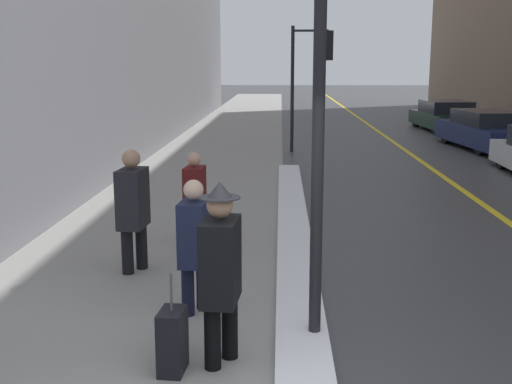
# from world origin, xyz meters

# --- Properties ---
(sidewalk_slab) EXTENTS (4.00, 80.00, 0.01)m
(sidewalk_slab) POSITION_xyz_m (-2.00, 15.00, 0.01)
(sidewalk_slab) COLOR gray
(sidewalk_slab) RESTS_ON ground
(road_centre_stripe) EXTENTS (0.16, 80.00, 0.00)m
(road_centre_stripe) POSITION_xyz_m (4.00, 15.00, 0.00)
(road_centre_stripe) COLOR gold
(road_centre_stripe) RESTS_ON ground
(snow_bank_curb) EXTENTS (0.53, 13.16, 0.14)m
(snow_bank_curb) POSITION_xyz_m (0.16, 5.61, 0.07)
(snow_bank_curb) COLOR white
(snow_bank_curb) RESTS_ON ground
(lamp_post) EXTENTS (0.28, 0.28, 4.39)m
(lamp_post) POSITION_xyz_m (0.28, 1.48, 2.67)
(lamp_post) COLOR black
(lamp_post) RESTS_ON ground
(traffic_light_near) EXTENTS (1.31, 0.32, 3.92)m
(traffic_light_near) POSITION_xyz_m (0.96, 15.84, 2.83)
(traffic_light_near) COLOR black
(traffic_light_near) RESTS_ON ground
(pedestrian_in_fedora) EXTENTS (0.37, 0.76, 1.75)m
(pedestrian_in_fedora) POSITION_xyz_m (-0.61, 1.01, 0.95)
(pedestrian_in_fedora) COLOR black
(pedestrian_in_fedora) RESTS_ON ground
(pedestrian_trailing) EXTENTS (0.33, 0.52, 1.53)m
(pedestrian_trailing) POSITION_xyz_m (-1.02, 2.26, 0.85)
(pedestrian_trailing) COLOR black
(pedestrian_trailing) RESTS_ON ground
(pedestrian_with_shoulder_bag) EXTENTS (0.36, 0.76, 1.67)m
(pedestrian_with_shoulder_bag) POSITION_xyz_m (-2.03, 3.68, 0.93)
(pedestrian_with_shoulder_bag) COLOR black
(pedestrian_with_shoulder_bag) RESTS_ON ground
(pedestrian_in_glasses) EXTENTS (0.31, 0.49, 1.46)m
(pedestrian_in_glasses) POSITION_xyz_m (-1.38, 4.99, 0.81)
(pedestrian_in_glasses) COLOR #340C0C
(pedestrian_in_glasses) RESTS_ON ground
(parked_car_navy) EXTENTS (2.18, 4.98, 1.27)m
(parked_car_navy) POSITION_xyz_m (6.67, 16.77, 0.61)
(parked_car_navy) COLOR navy
(parked_car_navy) RESTS_ON ground
(parked_car_dark_green) EXTENTS (2.12, 4.74, 1.24)m
(parked_car_dark_green) POSITION_xyz_m (6.86, 22.87, 0.59)
(parked_car_dark_green) COLOR black
(parked_car_dark_green) RESTS_ON ground
(rolling_suitcase) EXTENTS (0.25, 0.38, 0.95)m
(rolling_suitcase) POSITION_xyz_m (-1.04, 0.81, 0.30)
(rolling_suitcase) COLOR black
(rolling_suitcase) RESTS_ON ground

